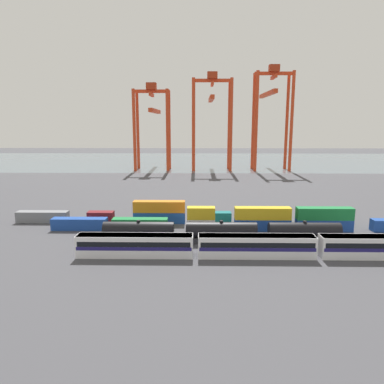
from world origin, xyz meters
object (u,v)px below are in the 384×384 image
gantry_crane_central (212,111)px  shipping_container_4 (262,225)px  passenger_train (256,245)px  gantry_crane_west (153,118)px  gantry_crane_east (271,107)px  freight_tank_row (221,232)px  shipping_container_11 (101,217)px

gantry_crane_central → shipping_container_4: bearing=-86.0°
passenger_train → shipping_container_4: (3.82, 15.84, -0.84)m
passenger_train → gantry_crane_west: 129.36m
gantry_crane_central → gantry_crane_east: gantry_crane_east is taller
gantry_crane_west → gantry_crane_central: 29.58m
shipping_container_4 → gantry_crane_east: (21.97, 107.05, 29.49)m
freight_tank_row → gantry_crane_east: (31.49, 115.27, 28.67)m
freight_tank_row → shipping_container_4: size_ratio=3.83×
passenger_train → gantry_crane_central: (-3.60, 121.98, 26.63)m
passenger_train → freight_tank_row: freight_tank_row is taller
shipping_container_4 → gantry_crane_central: (-7.42, 106.14, 27.47)m
freight_tank_row → gantry_crane_central: 117.45m
shipping_container_4 → gantry_crane_east: size_ratio=0.24×
shipping_container_11 → gantry_crane_central: (29.68, 100.15, 27.47)m
freight_tank_row → gantry_crane_west: size_ratio=1.10×
gantry_crane_east → shipping_container_11: bearing=-120.3°
passenger_train → shipping_container_4: 16.31m
shipping_container_11 → shipping_container_4: bearing=-9.2°
shipping_container_4 → gantry_crane_west: gantry_crane_west is taller
freight_tank_row → gantry_crane_west: gantry_crane_west is taller
gantry_crane_east → shipping_container_4: bearing=-101.6°
freight_tank_row → gantry_crane_east: bearing=74.7°
gantry_crane_central → gantry_crane_east: (29.39, 0.90, 2.02)m
passenger_train → freight_tank_row: bearing=126.8°
passenger_train → freight_tank_row: size_ratio=1.36×
shipping_container_11 → gantry_crane_central: size_ratio=0.13×
gantry_crane_central → gantry_crane_east: bearing=1.8°
shipping_container_4 → gantry_crane_central: gantry_crane_central is taller
freight_tank_row → passenger_train: bearing=-53.2°
shipping_container_4 → shipping_container_11: bearing=170.8°
freight_tank_row → gantry_crane_central: bearing=88.9°
gantry_crane_east → gantry_crane_west: bearing=-180.0°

